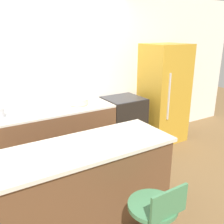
% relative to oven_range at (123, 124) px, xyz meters
% --- Properties ---
extents(ground_plane, '(14.00, 14.00, 0.00)m').
position_rel_oven_range_xyz_m(ground_plane, '(-1.09, -0.31, -0.46)').
color(ground_plane, brown).
extents(wall_back, '(8.00, 0.06, 2.60)m').
position_rel_oven_range_xyz_m(wall_back, '(-1.09, 0.32, 0.84)').
color(wall_back, white).
rests_on(wall_back, ground_plane).
extents(back_counter, '(2.16, 0.58, 0.93)m').
position_rel_oven_range_xyz_m(back_counter, '(-1.41, 0.00, -0.00)').
color(back_counter, brown).
rests_on(back_counter, ground_plane).
extents(kitchen_island, '(1.82, 0.70, 0.92)m').
position_rel_oven_range_xyz_m(kitchen_island, '(-1.34, -1.31, -0.00)').
color(kitchen_island, brown).
rests_on(kitchen_island, ground_plane).
extents(oven_range, '(0.65, 0.60, 0.93)m').
position_rel_oven_range_xyz_m(oven_range, '(0.00, 0.00, 0.00)').
color(oven_range, black).
rests_on(oven_range, ground_plane).
extents(refrigerator, '(0.74, 0.69, 1.79)m').
position_rel_oven_range_xyz_m(refrigerator, '(0.87, -0.04, 0.43)').
color(refrigerator, gold).
rests_on(refrigerator, ground_plane).
extents(stool_chair, '(0.43, 0.43, 0.84)m').
position_rel_oven_range_xyz_m(stool_chair, '(-1.06, -2.05, -0.04)').
color(stool_chair, '#B7B7BC').
rests_on(stool_chair, ground_plane).
extents(mixing_bowl, '(0.29, 0.29, 0.09)m').
position_rel_oven_range_xyz_m(mixing_bowl, '(-0.80, 0.04, 0.51)').
color(mixing_bowl, beige).
rests_on(mixing_bowl, back_counter).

